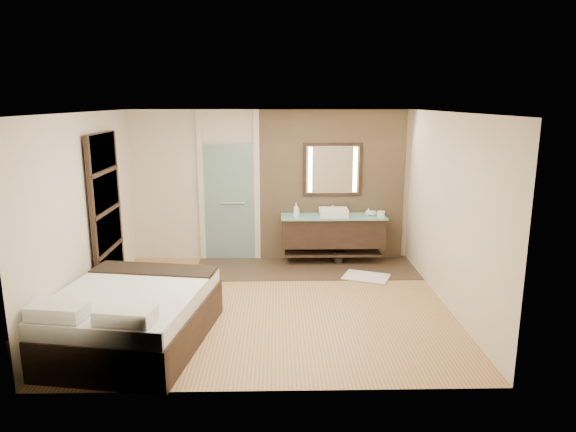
{
  "coord_description": "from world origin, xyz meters",
  "views": [
    {
      "loc": [
        0.12,
        -6.9,
        2.86
      ],
      "look_at": [
        0.27,
        0.6,
        1.16
      ],
      "focal_mm": 32.0,
      "sensor_mm": 36.0,
      "label": 1
    }
  ],
  "objects_px": {
    "waste_bin": "(338,258)",
    "mirror_unit": "(333,170)",
    "bed": "(130,316)",
    "vanity": "(333,231)"
  },
  "relations": [
    {
      "from": "vanity",
      "to": "mirror_unit",
      "type": "bearing_deg",
      "value": 90.0
    },
    {
      "from": "bed",
      "to": "waste_bin",
      "type": "xyz_separation_m",
      "value": [
        2.85,
        3.01,
        -0.23
      ]
    },
    {
      "from": "vanity",
      "to": "waste_bin",
      "type": "height_order",
      "value": "vanity"
    },
    {
      "from": "waste_bin",
      "to": "mirror_unit",
      "type": "bearing_deg",
      "value": 108.43
    },
    {
      "from": "mirror_unit",
      "to": "bed",
      "type": "height_order",
      "value": "mirror_unit"
    },
    {
      "from": "vanity",
      "to": "bed",
      "type": "xyz_separation_m",
      "value": [
        -2.75,
        -3.08,
        -0.24
      ]
    },
    {
      "from": "mirror_unit",
      "to": "bed",
      "type": "xyz_separation_m",
      "value": [
        -2.75,
        -3.31,
        -1.31
      ]
    },
    {
      "from": "vanity",
      "to": "waste_bin",
      "type": "distance_m",
      "value": 0.49
    },
    {
      "from": "bed",
      "to": "waste_bin",
      "type": "distance_m",
      "value": 4.15
    },
    {
      "from": "mirror_unit",
      "to": "bed",
      "type": "bearing_deg",
      "value": -129.69
    }
  ]
}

